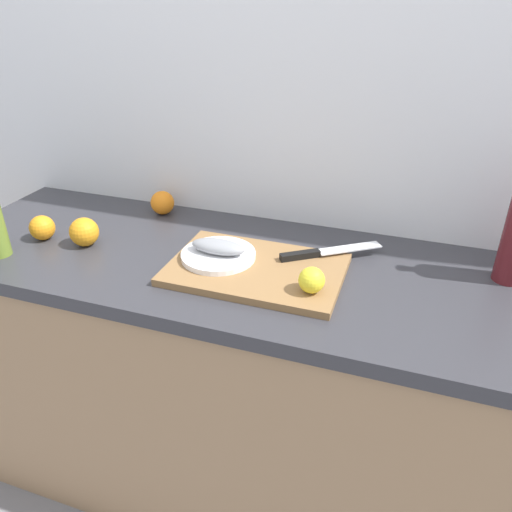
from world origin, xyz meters
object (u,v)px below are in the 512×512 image
Objects in this scene: fish_fillet at (218,247)px; lemon_0 at (312,280)px; white_plate at (218,255)px; cutting_board at (256,269)px; chef_knife at (318,253)px.

fish_fillet is 2.36× the size of lemon_0.
lemon_0 is (0.27, -0.08, 0.02)m from white_plate.
fish_fillet reaches higher than cutting_board.
white_plate is (-0.11, 0.01, 0.02)m from cutting_board.
white_plate is 0.03m from fish_fillet.
fish_fillet is 0.27m from chef_knife.
lemon_0 reaches higher than white_plate.
chef_knife is at bearing 97.19° from lemon_0.
fish_fillet is (-0.11, 0.01, 0.04)m from cutting_board.
lemon_0 reaches higher than fish_fillet.
white_plate is at bearing 174.30° from cutting_board.
chef_knife is at bearing 21.26° from white_plate.
chef_knife is (0.25, 0.10, -0.02)m from fish_fillet.
cutting_board is at bearing -5.70° from white_plate.
chef_knife reaches higher than cutting_board.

